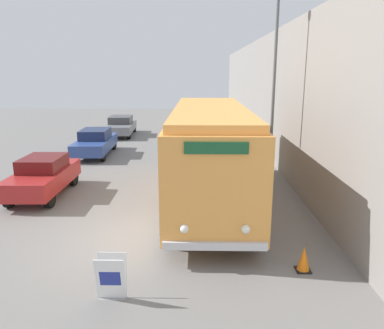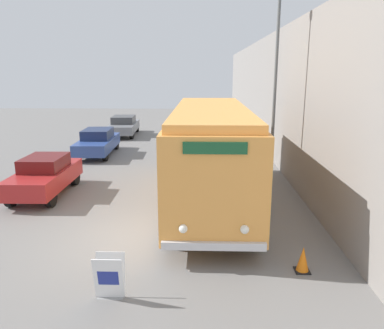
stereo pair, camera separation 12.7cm
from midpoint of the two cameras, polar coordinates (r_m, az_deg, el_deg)
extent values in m
plane|color=slate|center=(11.11, -8.13, -11.36)|extent=(80.00, 80.00, 0.00)
cube|color=gray|center=(20.33, 13.29, 9.88)|extent=(0.30, 60.00, 6.84)
cylinder|color=black|center=(10.68, -2.99, -9.34)|extent=(0.28, 1.00, 1.00)
cylinder|color=black|center=(10.76, 9.84, -9.37)|extent=(0.28, 1.00, 1.00)
cylinder|color=black|center=(17.34, -1.12, -0.17)|extent=(0.28, 1.00, 1.00)
cylinder|color=black|center=(17.38, 6.69, -0.22)|extent=(0.28, 1.00, 1.00)
cube|color=#EF9E47|center=(13.59, 3.11, 1.89)|extent=(2.68, 9.82, 2.78)
cube|color=#FEA74B|center=(13.36, 3.20, 8.25)|extent=(2.47, 9.42, 0.24)
cube|color=silver|center=(9.28, 3.72, -12.30)|extent=(2.55, 0.12, 0.20)
sphere|color=white|center=(9.13, -0.95, -9.75)|extent=(0.22, 0.22, 0.22)
sphere|color=white|center=(9.18, 8.43, -9.76)|extent=(0.22, 0.22, 0.22)
cube|color=#19512D|center=(8.54, 3.96, 2.51)|extent=(1.48, 0.06, 0.28)
cube|color=gray|center=(8.72, -11.87, -19.13)|extent=(0.57, 0.21, 0.01)
cube|color=white|center=(8.39, -12.18, -16.66)|extent=(0.63, 0.20, 0.98)
cube|color=white|center=(8.54, -11.90, -16.08)|extent=(0.63, 0.20, 0.98)
cube|color=navy|center=(8.37, -12.22, -16.57)|extent=(0.44, 0.07, 0.34)
cylinder|color=#595E60|center=(14.71, 12.69, 9.61)|extent=(0.12, 0.12, 7.40)
cylinder|color=black|center=(14.93, -25.67, -4.48)|extent=(0.22, 0.72, 0.72)
cylinder|color=black|center=(14.34, -20.49, -4.69)|extent=(0.22, 0.72, 0.72)
cylinder|color=black|center=(17.29, -21.75, -1.71)|extent=(0.22, 0.72, 0.72)
cylinder|color=black|center=(16.78, -17.20, -1.78)|extent=(0.22, 0.72, 0.72)
cube|color=#A52323|center=(15.72, -21.28, -1.91)|extent=(1.76, 4.13, 0.66)
cube|color=#5B1313|center=(15.67, -21.33, 0.24)|extent=(1.47, 1.87, 0.50)
cylinder|color=black|center=(21.22, -16.95, 1.35)|extent=(0.22, 0.65, 0.65)
cylinder|color=black|center=(20.84, -12.92, 1.38)|extent=(0.22, 0.65, 0.65)
cylinder|color=black|center=(24.28, -14.87, 3.01)|extent=(0.22, 0.65, 0.65)
cylinder|color=black|center=(23.95, -11.33, 3.06)|extent=(0.22, 0.65, 0.65)
cube|color=#2D478C|center=(22.50, -14.02, 3.05)|extent=(1.98, 4.71, 0.63)
cube|color=#19274D|center=(22.51, -14.04, 4.57)|extent=(1.61, 2.15, 0.54)
cylinder|color=black|center=(27.72, -12.40, 4.46)|extent=(0.22, 0.66, 0.66)
cylinder|color=black|center=(27.46, -9.05, 4.53)|extent=(0.22, 0.66, 0.66)
cylinder|color=black|center=(31.01, -11.26, 5.50)|extent=(0.22, 0.66, 0.66)
cylinder|color=black|center=(30.78, -8.26, 5.56)|extent=(0.22, 0.66, 0.66)
cube|color=slate|center=(29.18, -10.25, 5.63)|extent=(2.16, 4.89, 0.61)
cube|color=#3F4043|center=(29.23, -10.26, 6.77)|extent=(1.73, 2.24, 0.52)
cube|color=black|center=(9.85, 16.79, -15.22)|extent=(0.36, 0.36, 0.03)
cone|color=orange|center=(9.70, 16.92, -13.57)|extent=(0.30, 0.30, 0.61)
camera|label=1|loc=(0.06, -89.67, 0.08)|focal=35.00mm
camera|label=2|loc=(0.06, 90.33, -0.08)|focal=35.00mm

